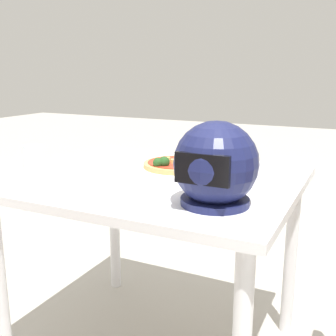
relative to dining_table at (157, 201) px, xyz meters
name	(u,v)px	position (x,y,z in m)	size (l,w,h in m)	color
dining_table	(157,201)	(0.00, 0.00, 0.00)	(0.97, 0.84, 0.71)	white
pizza_plate	(179,169)	(-0.03, -0.12, 0.10)	(0.31, 0.31, 0.01)	white
pizza	(177,164)	(-0.03, -0.12, 0.12)	(0.27, 0.27, 0.05)	tan
motorcycle_helmet	(216,166)	(-0.29, 0.21, 0.21)	(0.24, 0.24, 0.24)	#191E4C
drinking_glass	(34,160)	(0.42, 0.16, 0.14)	(0.07, 0.07, 0.10)	silver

